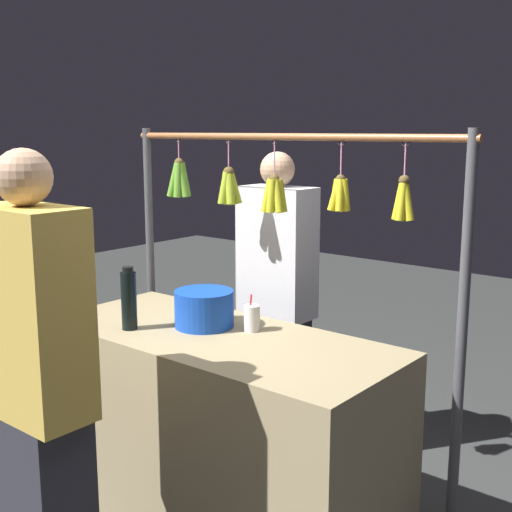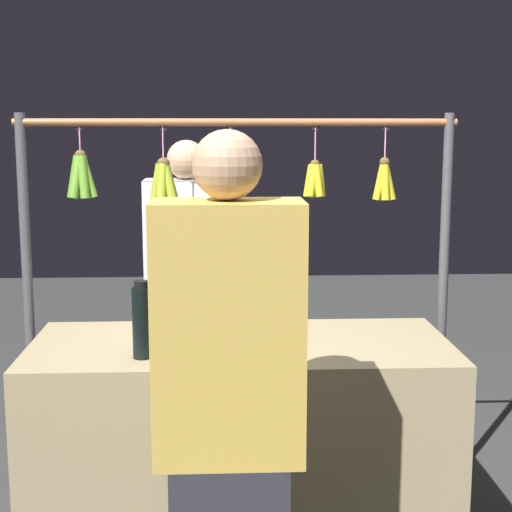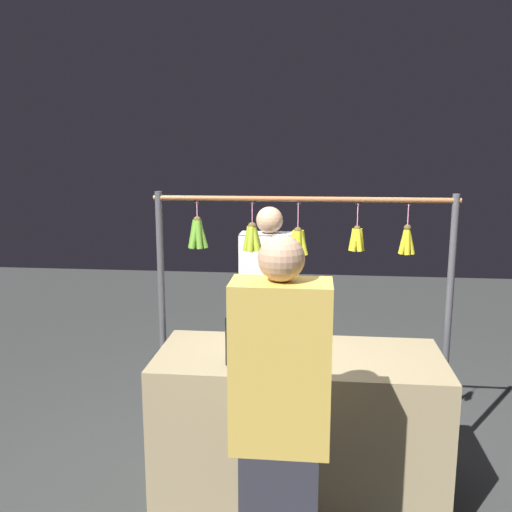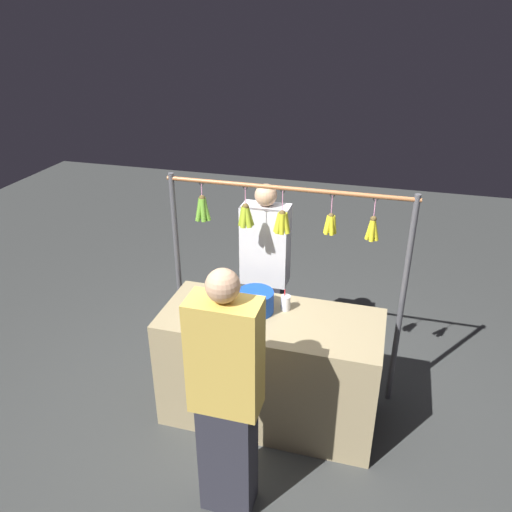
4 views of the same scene
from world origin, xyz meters
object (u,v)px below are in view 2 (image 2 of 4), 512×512
object	(u,v)px
blue_bucket	(207,319)
vendor_person	(189,318)
water_bottle	(142,321)
customer_person	(229,445)
drink_cup	(259,319)

from	to	relation	value
blue_bucket	vendor_person	xyz separation A→B (m)	(0.10, -0.66, -0.16)
water_bottle	blue_bucket	distance (m)	0.33
water_bottle	customer_person	bearing A→B (deg)	114.55
blue_bucket	drink_cup	world-z (taller)	blue_bucket
blue_bucket	vendor_person	bearing A→B (deg)	-81.43
customer_person	blue_bucket	bearing A→B (deg)	-85.30
blue_bucket	customer_person	bearing A→B (deg)	94.70
vendor_person	water_bottle	bearing A→B (deg)	81.94
water_bottle	customer_person	world-z (taller)	customer_person
drink_cup	vendor_person	bearing A→B (deg)	-62.10
drink_cup	vendor_person	world-z (taller)	vendor_person
water_bottle	customer_person	size ratio (longest dim) A/B	0.16
water_bottle	drink_cup	world-z (taller)	water_bottle
blue_bucket	customer_person	world-z (taller)	customer_person
blue_bucket	water_bottle	bearing A→B (deg)	46.37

